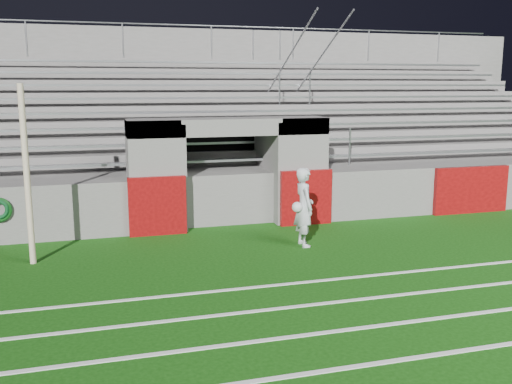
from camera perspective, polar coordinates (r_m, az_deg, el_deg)
name	(u,v)px	position (r m, az deg, el deg)	size (l,w,h in m)	color
ground	(272,267)	(10.86, 1.63, -7.46)	(90.00, 90.00, 0.00)	#11430B
field_post	(27,176)	(11.49, -21.94, 1.51)	(0.12, 0.12, 3.41)	beige
stadium_structure	(196,146)	(18.17, -6.02, 4.63)	(26.00, 8.48, 5.42)	#615E5C
goalkeeper_with_ball	(304,207)	(12.07, 4.81, -1.50)	(0.50, 0.62, 1.68)	silver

